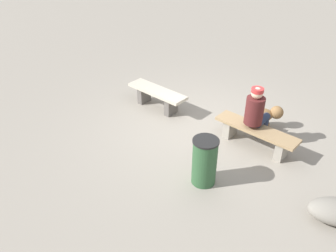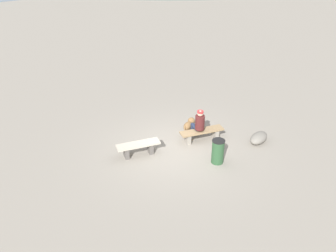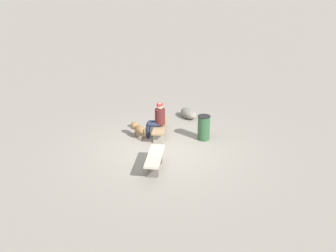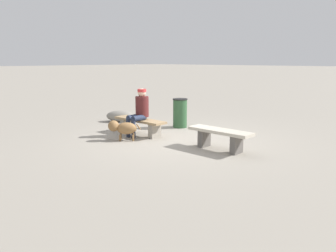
{
  "view_description": "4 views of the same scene",
  "coord_description": "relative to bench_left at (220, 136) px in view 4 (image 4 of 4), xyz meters",
  "views": [
    {
      "loc": [
        3.5,
        -4.99,
        3.95
      ],
      "look_at": [
        -0.1,
        -0.93,
        0.5
      ],
      "focal_mm": 36.38,
      "sensor_mm": 36.0,
      "label": 1
    },
    {
      "loc": [
        -4.22,
        -10.29,
        7.05
      ],
      "look_at": [
        0.12,
        1.08,
        0.37
      ],
      "focal_mm": 39.12,
      "sensor_mm": 36.0,
      "label": 2
    },
    {
      "loc": [
        -12.3,
        -1.39,
        5.85
      ],
      "look_at": [
        -0.07,
        -0.15,
        0.88
      ],
      "focal_mm": 44.97,
      "sensor_mm": 36.0,
      "label": 3
    },
    {
      "loc": [
        -5.53,
        6.34,
        1.99
      ],
      "look_at": [
        -0.8,
        1.22,
        0.63
      ],
      "focal_mm": 36.45,
      "sensor_mm": 36.0,
      "label": 4
    }
  ],
  "objects": [
    {
      "name": "trash_bin",
      "position": [
        2.36,
        -1.38,
        0.1
      ],
      "size": [
        0.44,
        0.44,
        0.86
      ],
      "color": "#2D5633",
      "rests_on": "ground"
    },
    {
      "name": "dog",
      "position": [
        2.31,
        0.88,
        -0.0
      ],
      "size": [
        0.67,
        0.64,
        0.51
      ],
      "rotation": [
        0.0,
        0.0,
        0.74
      ],
      "color": "olive",
      "rests_on": "ground"
    },
    {
      "name": "bench_left",
      "position": [
        0.0,
        0.0,
        0.0
      ],
      "size": [
        1.52,
        0.43,
        0.47
      ],
      "rotation": [
        0.0,
        0.0,
        -0.01
      ],
      "color": "#605B56",
      "rests_on": "ground"
    },
    {
      "name": "seated_person",
      "position": [
        2.39,
        0.21,
        0.39
      ],
      "size": [
        0.36,
        0.65,
        1.25
      ],
      "rotation": [
        0.0,
        0.0,
        0.02
      ],
      "color": "#511E1E",
      "rests_on": "ground"
    },
    {
      "name": "ground",
      "position": [
        1.35,
        -0.12,
        -0.36
      ],
      "size": [
        210.0,
        210.0,
        0.06
      ],
      "primitive_type": "cube",
      "color": "gray"
    },
    {
      "name": "boulder",
      "position": [
        4.4,
        -0.75,
        -0.15
      ],
      "size": [
        1.05,
        0.91,
        0.36
      ],
      "primitive_type": "ellipsoid",
      "rotation": [
        0.0,
        0.0,
        0.54
      ],
      "color": "gray",
      "rests_on": "ground"
    },
    {
      "name": "bench_right",
      "position": [
        2.49,
        0.13,
        -0.03
      ],
      "size": [
        1.66,
        0.42,
        0.43
      ],
      "rotation": [
        0.0,
        0.0,
        -0.01
      ],
      "color": "gray",
      "rests_on": "ground"
    }
  ]
}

